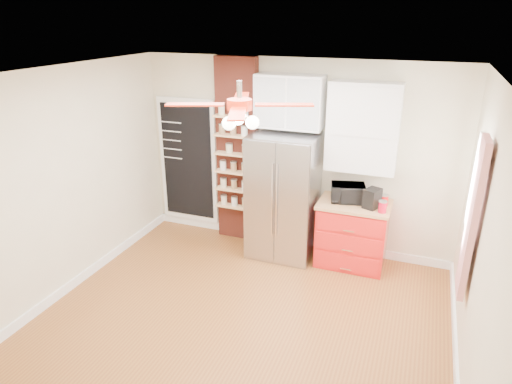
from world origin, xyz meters
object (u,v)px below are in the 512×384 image
at_px(red_cabinet, 352,234).
at_px(canister_left, 382,207).
at_px(ceiling_fan, 240,105).
at_px(pantry_jar_oats, 229,148).
at_px(coffee_maker, 372,198).
at_px(toaster_oven, 348,193).
at_px(fridge, 283,197).

relative_size(red_cabinet, canister_left, 6.66).
distance_m(ceiling_fan, pantry_jar_oats, 2.25).
bearing_deg(coffee_maker, ceiling_fan, -102.43).
bearing_deg(toaster_oven, canister_left, -37.20).
bearing_deg(coffee_maker, red_cabinet, -173.63).
xyz_separation_m(toaster_oven, pantry_jar_oats, (-1.74, 0.09, 0.41)).
relative_size(fridge, red_cabinet, 1.86).
xyz_separation_m(fridge, coffee_maker, (1.19, -0.02, 0.15)).
xyz_separation_m(coffee_maker, canister_left, (0.15, -0.11, -0.06)).
relative_size(toaster_oven, pantry_jar_oats, 3.68).
relative_size(fridge, ceiling_fan, 1.25).
height_order(coffee_maker, canister_left, coffee_maker).
distance_m(ceiling_fan, toaster_oven, 2.36).
xyz_separation_m(ceiling_fan, coffee_maker, (1.14, 1.61, -1.40)).
distance_m(fridge, canister_left, 1.35).
bearing_deg(toaster_oven, red_cabinet, -27.80).
distance_m(fridge, red_cabinet, 1.06).
bearing_deg(toaster_oven, coffee_maker, -29.57).
distance_m(fridge, ceiling_fan, 2.25).
distance_m(red_cabinet, ceiling_fan, 2.75).
relative_size(coffee_maker, canister_left, 1.79).
bearing_deg(fridge, coffee_maker, -0.80).
distance_m(fridge, coffee_maker, 1.20).
xyz_separation_m(fridge, red_cabinet, (0.97, 0.05, -0.42)).
bearing_deg(ceiling_fan, toaster_oven, 64.41).
xyz_separation_m(fridge, pantry_jar_oats, (-0.87, 0.17, 0.56)).
height_order(red_cabinet, pantry_jar_oats, pantry_jar_oats).
relative_size(canister_left, pantry_jar_oats, 1.20).
height_order(red_cabinet, toaster_oven, toaster_oven).
bearing_deg(red_cabinet, coffee_maker, -16.55).
xyz_separation_m(red_cabinet, coffee_maker, (0.22, -0.07, 0.57)).
relative_size(red_cabinet, toaster_oven, 2.16).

